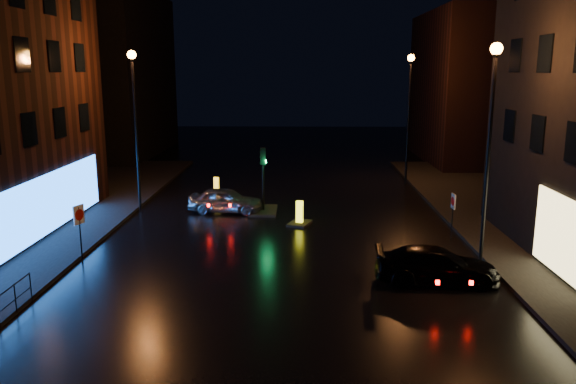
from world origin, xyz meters
name	(u,v)px	position (x,y,z in m)	size (l,w,h in m)	color
ground	(273,332)	(0.00, 0.00, 0.00)	(120.00, 120.00, 0.00)	black
building_far_left	(110,75)	(-16.00, 35.00, 7.00)	(8.00, 16.00, 14.00)	black
building_far_right	(475,87)	(15.00, 32.00, 6.00)	(8.00, 14.00, 12.00)	black
street_lamp_lfar	(135,106)	(-7.80, 14.00, 5.56)	(0.44, 0.44, 8.37)	black
street_lamp_rnear	(491,121)	(7.80, 6.00, 5.56)	(0.44, 0.44, 8.37)	black
street_lamp_rfar	(409,99)	(7.80, 22.00, 5.56)	(0.44, 0.44, 8.37)	black
traffic_signal	(263,203)	(-1.20, 14.00, 0.50)	(1.40, 2.40, 3.45)	black
silver_hatchback	(226,200)	(-3.19, 13.84, 0.66)	(1.55, 3.86, 1.32)	#B3B7BC
dark_sedan	(436,265)	(5.60, 3.99, 0.63)	(1.77, 4.35, 1.26)	black
bollard_near	(300,219)	(0.73, 11.52, 0.26)	(1.31, 1.58, 1.18)	black
bollard_far	(217,190)	(-4.34, 18.26, 0.23)	(1.18, 1.40, 1.04)	black
road_sign_left	(79,220)	(-7.82, 5.86, 1.72)	(0.24, 0.54, 2.30)	black
road_sign_right	(453,205)	(7.54, 9.35, 1.54)	(0.09, 0.50, 2.05)	black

